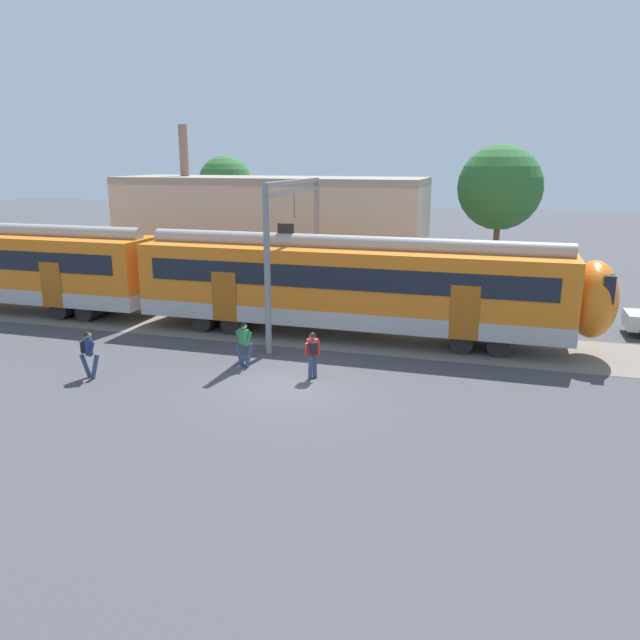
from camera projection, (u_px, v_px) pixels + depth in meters
ground_plane at (287, 386)px, 20.86m from camera, size 160.00×160.00×0.00m
track_bed at (123, 318)px, 29.73m from camera, size 80.00×4.40×0.01m
commuter_train at (167, 274)px, 28.47m from camera, size 38.05×3.07×4.73m
pedestrian_navy at (88, 351)px, 21.40m from camera, size 0.69×0.50×1.67m
pedestrian_green at (244, 341)px, 22.60m from camera, size 0.67×0.50×1.67m
pedestrian_red at (313, 351)px, 21.34m from camera, size 0.52×0.71×1.67m
catenary_gantry at (294, 234)px, 26.23m from camera, size 0.24×6.64×6.53m
background_building at (270, 236)px, 34.66m from camera, size 16.97×5.00×9.20m
street_tree_right at (500, 188)px, 32.28m from camera, size 4.36×4.36×8.10m
street_tree_left at (225, 183)px, 40.63m from camera, size 3.48×3.48×7.56m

